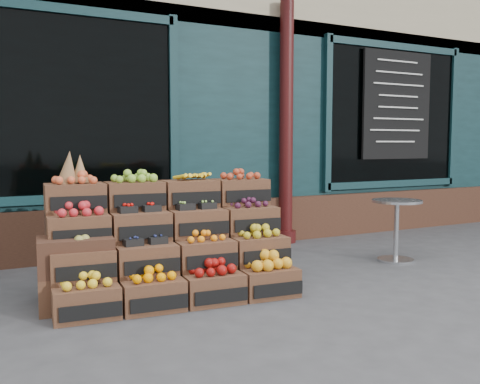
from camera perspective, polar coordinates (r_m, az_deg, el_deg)
name	(u,v)px	position (r m, az deg, el deg)	size (l,w,h in m)	color
ground	(295,290)	(4.97, 5.89, -10.36)	(60.00, 60.00, 0.00)	#3F3F41
shop_facade	(131,81)	(9.54, -11.53, 11.51)	(12.00, 6.24, 4.80)	#0D292D
crate_display	(169,250)	(4.80, -7.61, -6.13)	(2.11, 1.16, 1.27)	#553421
spare_crates	(76,273)	(4.55, -17.10, -8.24)	(0.62, 0.47, 0.58)	#553421
bistro_table	(396,223)	(6.29, 16.34, -3.20)	(0.56, 0.56, 0.70)	silver
shopkeeper	(68,174)	(6.96, -17.87, 1.82)	(0.69, 0.46, 1.90)	#164F1E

